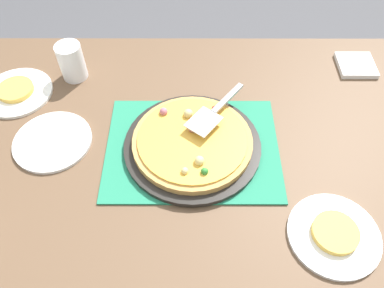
% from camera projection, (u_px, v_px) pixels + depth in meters
% --- Properties ---
extents(ground_plane, '(8.00, 8.00, 0.00)m').
position_uv_depth(ground_plane, '(192.00, 253.00, 1.66)').
color(ground_plane, '#4C4C51').
extents(dining_table, '(1.40, 1.00, 0.75)m').
position_uv_depth(dining_table, '(192.00, 170.00, 1.16)').
color(dining_table, brown).
rests_on(dining_table, ground_plane).
extents(placemat, '(0.48, 0.36, 0.01)m').
position_uv_depth(placemat, '(192.00, 148.00, 1.07)').
color(placemat, '#237F5B').
rests_on(placemat, dining_table).
extents(pizza_pan, '(0.38, 0.38, 0.01)m').
position_uv_depth(pizza_pan, '(192.00, 146.00, 1.06)').
color(pizza_pan, black).
rests_on(pizza_pan, placemat).
extents(pizza, '(0.33, 0.33, 0.05)m').
position_uv_depth(pizza, '(192.00, 141.00, 1.05)').
color(pizza, tan).
rests_on(pizza, pizza_pan).
extents(plate_near_left, '(0.22, 0.22, 0.01)m').
position_uv_depth(plate_near_left, '(333.00, 235.00, 0.91)').
color(plate_near_left, white).
rests_on(plate_near_left, dining_table).
extents(plate_far_right, '(0.22, 0.22, 0.01)m').
position_uv_depth(plate_far_right, '(17.00, 92.00, 1.20)').
color(plate_far_right, white).
rests_on(plate_far_right, dining_table).
extents(plate_side, '(0.22, 0.22, 0.01)m').
position_uv_depth(plate_side, '(52.00, 141.00, 1.08)').
color(plate_side, white).
rests_on(plate_side, dining_table).
extents(served_slice_left, '(0.11, 0.11, 0.02)m').
position_uv_depth(served_slice_left, '(335.00, 233.00, 0.90)').
color(served_slice_left, '#EAB747').
rests_on(served_slice_left, plate_near_left).
extents(served_slice_right, '(0.11, 0.11, 0.02)m').
position_uv_depth(served_slice_right, '(15.00, 89.00, 1.19)').
color(served_slice_right, '#EAB747').
rests_on(served_slice_right, plate_far_right).
extents(cup_near, '(0.08, 0.08, 0.12)m').
position_uv_depth(cup_near, '(71.00, 62.00, 1.21)').
color(cup_near, white).
rests_on(cup_near, dining_table).
extents(pizza_server, '(0.18, 0.21, 0.01)m').
position_uv_depth(pizza_server, '(214.00, 112.00, 1.07)').
color(pizza_server, silver).
rests_on(pizza_server, pizza).
extents(napkin_stack, '(0.12, 0.12, 0.02)m').
position_uv_depth(napkin_stack, '(356.00, 65.00, 1.28)').
color(napkin_stack, white).
rests_on(napkin_stack, dining_table).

